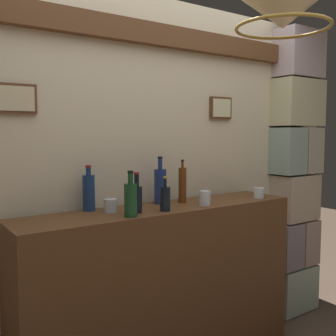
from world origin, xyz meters
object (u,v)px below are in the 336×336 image
glass_tumbler_rocks (259,193)px  pendant_lamp (283,11)px  liquor_bottle_brandy (137,198)px  liquor_bottle_rum (160,185)px  liquor_bottle_bourbon (89,192)px  liquor_bottle_sherry (182,185)px  liquor_bottle_gin (131,199)px  glass_tumbler_shot (111,206)px  glass_tumbler_highball (205,198)px  liquor_bottle_whiskey (165,198)px

glass_tumbler_rocks → pendant_lamp: 1.36m
liquor_bottle_brandy → liquor_bottle_rum: 0.33m
liquor_bottle_bourbon → liquor_bottle_sherry: 0.63m
liquor_bottle_rum → pendant_lamp: bearing=-85.3°
liquor_bottle_rum → pendant_lamp: 1.29m
liquor_bottle_brandy → glass_tumbler_rocks: 0.98m
liquor_bottle_gin → liquor_bottle_rum: liquor_bottle_rum is taller
liquor_bottle_sherry → glass_tumbler_shot: size_ratio=3.66×
liquor_bottle_bourbon → liquor_bottle_rum: (0.48, -0.04, 0.01)m
liquor_bottle_gin → glass_tumbler_rocks: (1.07, 0.04, -0.06)m
liquor_bottle_bourbon → glass_tumbler_rocks: bearing=-12.1°
liquor_bottle_brandy → glass_tumbler_rocks: bearing=-2.5°
glass_tumbler_rocks → liquor_bottle_rum: bearing=163.2°
liquor_bottle_rum → pendant_lamp: (0.08, -0.91, 0.90)m
liquor_bottle_sherry → pendant_lamp: 1.24m
pendant_lamp → liquor_bottle_brandy: bearing=115.4°
liquor_bottle_bourbon → glass_tumbler_highball: liquor_bottle_bourbon is taller
liquor_bottle_rum → glass_tumbler_shot: bearing=-169.1°
liquor_bottle_sherry → liquor_bottle_bourbon: bearing=170.7°
liquor_bottle_brandy → liquor_bottle_rum: bearing=31.5°
liquor_bottle_whiskey → glass_tumbler_highball: (0.32, 0.01, -0.03)m
liquor_bottle_bourbon → liquor_bottle_brandy: bearing=-45.8°
liquor_bottle_rum → liquor_bottle_whiskey: bearing=-116.9°
liquor_bottle_whiskey → glass_tumbler_rocks: (0.82, 0.01, -0.04)m
liquor_bottle_bourbon → glass_tumbler_shot: size_ratio=3.47×
liquor_bottle_bourbon → glass_tumbler_rocks: 1.22m
liquor_bottle_bourbon → liquor_bottle_whiskey: 0.46m
glass_tumbler_shot → pendant_lamp: bearing=-60.5°
glass_tumbler_shot → glass_tumbler_rocks: bearing=-7.1°
liquor_bottle_gin → liquor_bottle_brandy: (0.08, 0.08, -0.01)m
liquor_bottle_whiskey → liquor_bottle_gin: size_ratio=0.81×
liquor_bottle_whiskey → glass_tumbler_rocks: 0.82m
liquor_bottle_sherry → glass_tumbler_highball: (0.06, -0.16, -0.07)m
liquor_bottle_whiskey → pendant_lamp: 1.19m
liquor_bottle_rum → glass_tumbler_rocks: size_ratio=4.06×
glass_tumbler_shot → pendant_lamp: 1.38m
liquor_bottle_rum → pendant_lamp: size_ratio=0.57×
liquor_bottle_whiskey → glass_tumbler_shot: size_ratio=2.64×
liquor_bottle_bourbon → pendant_lamp: (0.56, -0.95, 0.91)m
liquor_bottle_brandy → liquor_bottle_rum: (0.28, 0.17, 0.03)m
glass_tumbler_shot → pendant_lamp: pendant_lamp is taller
glass_tumbler_highball → pendant_lamp: pendant_lamp is taller
pendant_lamp → liquor_bottle_gin: bearing=123.4°
pendant_lamp → glass_tumbler_rocks: bearing=48.0°
glass_tumbler_highball → pendant_lamp: bearing=-100.3°
liquor_bottle_whiskey → liquor_bottle_gin: 0.25m
liquor_bottle_brandy → glass_tumbler_highball: size_ratio=2.54×
liquor_bottle_brandy → liquor_bottle_sherry: size_ratio=0.82×
glass_tumbler_rocks → liquor_bottle_whiskey: bearing=-179.3°
liquor_bottle_bourbon → liquor_bottle_rum: bearing=-5.0°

